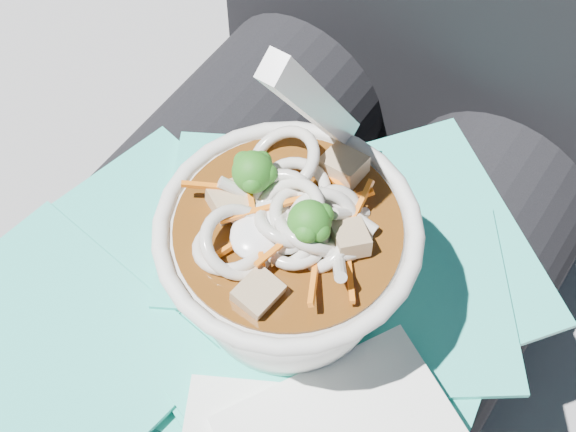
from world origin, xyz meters
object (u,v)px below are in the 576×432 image
Objects in this scene: stone_ledge at (330,354)px; udon_bowl at (288,252)px; person_body at (307,236)px; plastic_bag at (246,305)px; lap at (232,353)px.

udon_bowl is at bearing -75.51° from stone_ledge.
plastic_bag is (0.01, -0.09, 0.05)m from person_body.
person_body reaches higher than udon_bowl.
person_body reaches higher than stone_ledge.
plastic_bag is 0.06m from udon_bowl.
stone_ledge is 2.63× the size of plastic_bag.
person_body is (0.00, 0.09, 0.03)m from lap.
person_body is at bearing -90.00° from stone_ledge.
lap is 2.52× the size of udon_bowl.
plastic_bag reaches higher than stone_ledge.
lap reaches higher than stone_ledge.
udon_bowl is at bearing -65.21° from person_body.
stone_ledge is 0.33m from lap.
stone_ledge is 1.02× the size of person_body.
udon_bowl reaches higher than plastic_bag.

